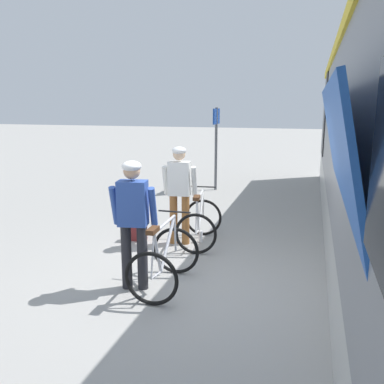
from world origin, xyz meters
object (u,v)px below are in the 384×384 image
(cyclist_near_in_white, at_px, (179,186))
(water_bottle_near_the_bikes, at_px, (201,236))
(cyclist_far_in_blue, at_px, (133,214))
(bicycle_far_silver, at_px, (164,260))
(bicycle_near_white, at_px, (200,223))
(platform_sign_post, at_px, (216,135))
(backpack_on_platform, at_px, (138,230))

(cyclist_near_in_white, height_order, water_bottle_near_the_bikes, cyclist_near_in_white)
(cyclist_far_in_blue, relative_size, bicycle_far_silver, 1.62)
(cyclist_near_in_white, relative_size, water_bottle_near_the_bikes, 8.26)
(bicycle_near_white, distance_m, water_bottle_near_the_bikes, 0.32)
(cyclist_far_in_blue, height_order, platform_sign_post, platform_sign_post)
(cyclist_near_in_white, distance_m, platform_sign_post, 4.88)
(backpack_on_platform, xyz_separation_m, platform_sign_post, (0.31, 4.88, 1.42))
(bicycle_far_silver, xyz_separation_m, water_bottle_near_the_bikes, (-0.03, 1.97, -0.30))
(water_bottle_near_the_bikes, xyz_separation_m, platform_sign_post, (-0.83, 4.65, 1.52))
(cyclist_far_in_blue, xyz_separation_m, bicycle_far_silver, (0.39, 0.11, -0.65))
(water_bottle_near_the_bikes, bearing_deg, bicycle_near_white, -83.90)
(bicycle_near_white, height_order, backpack_on_platform, bicycle_near_white)
(backpack_on_platform, bearing_deg, bicycle_far_silver, -60.40)
(backpack_on_platform, xyz_separation_m, water_bottle_near_the_bikes, (1.13, 0.23, -0.09))
(bicycle_near_white, distance_m, platform_sign_post, 4.99)
(cyclist_far_in_blue, distance_m, platform_sign_post, 6.77)
(cyclist_near_in_white, bearing_deg, bicycle_far_silver, -78.07)
(cyclist_far_in_blue, height_order, bicycle_far_silver, cyclist_far_in_blue)
(cyclist_near_in_white, distance_m, bicycle_far_silver, 1.96)
(cyclist_near_in_white, xyz_separation_m, bicycle_far_silver, (0.38, -1.80, -0.65))
(cyclist_far_in_blue, bearing_deg, cyclist_near_in_white, 89.77)
(cyclist_far_in_blue, xyz_separation_m, water_bottle_near_the_bikes, (0.36, 2.08, -0.95))
(cyclist_near_in_white, xyz_separation_m, backpack_on_platform, (-0.79, -0.06, -0.85))
(bicycle_far_silver, height_order, platform_sign_post, platform_sign_post)
(bicycle_far_silver, distance_m, backpack_on_platform, 2.11)
(bicycle_far_silver, height_order, water_bottle_near_the_bikes, bicycle_far_silver)
(water_bottle_near_the_bikes, bearing_deg, backpack_on_platform, -168.59)
(cyclist_far_in_blue, xyz_separation_m, bicycle_near_white, (0.37, 1.97, -0.65))
(cyclist_near_in_white, relative_size, backpack_on_platform, 4.40)
(bicycle_far_silver, xyz_separation_m, backpack_on_platform, (-1.17, 1.74, -0.20))
(cyclist_near_in_white, distance_m, backpack_on_platform, 1.16)
(bicycle_near_white, height_order, water_bottle_near_the_bikes, bicycle_near_white)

